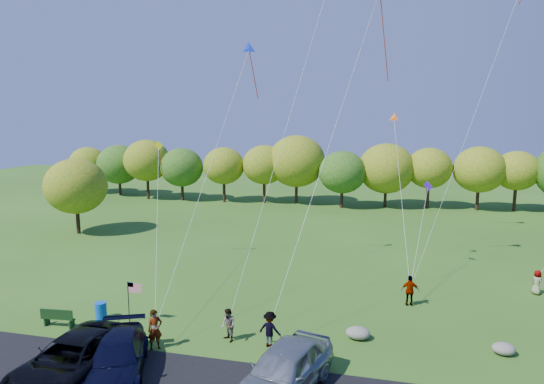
# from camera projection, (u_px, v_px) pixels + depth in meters

# --- Properties ---
(ground) EXTENTS (140.00, 140.00, 0.00)m
(ground) POSITION_uv_depth(u_px,v_px,m) (254.00, 353.00, 22.33)
(ground) COLOR #2D5518
(ground) RESTS_ON ground
(treeline) EXTENTS (76.24, 28.05, 8.32)m
(treeline) POSITION_uv_depth(u_px,v_px,m) (338.00, 167.00, 56.21)
(treeline) COLOR #382114
(treeline) RESTS_ON ground
(minivan_dark) EXTENTS (3.11, 6.44, 1.77)m
(minivan_dark) POSITION_uv_depth(u_px,v_px,m) (72.00, 360.00, 19.84)
(minivan_dark) COLOR black
(minivan_dark) RESTS_ON asphalt_lane
(minivan_navy) EXTENTS (4.27, 5.96, 1.60)m
(minivan_navy) POSITION_uv_depth(u_px,v_px,m) (117.00, 358.00, 20.13)
(minivan_navy) COLOR black
(minivan_navy) RESTS_ON asphalt_lane
(minivan_silver) EXTENTS (3.69, 6.08, 1.93)m
(minivan_silver) POSITION_uv_depth(u_px,v_px,m) (284.00, 370.00, 18.87)
(minivan_silver) COLOR #959B9E
(minivan_silver) RESTS_ON asphalt_lane
(flyer_a) EXTENTS (0.82, 0.81, 1.91)m
(flyer_a) POSITION_uv_depth(u_px,v_px,m) (155.00, 330.00, 22.59)
(flyer_a) COLOR #4C4C59
(flyer_a) RESTS_ON ground
(flyer_b) EXTENTS (1.00, 0.98, 1.62)m
(flyer_b) POSITION_uv_depth(u_px,v_px,m) (228.00, 325.00, 23.39)
(flyer_b) COLOR #4C4C59
(flyer_b) RESTS_ON ground
(flyer_c) EXTENTS (1.21, 0.82, 1.72)m
(flyer_c) POSITION_uv_depth(u_px,v_px,m) (270.00, 329.00, 22.84)
(flyer_c) COLOR #4C4C59
(flyer_c) RESTS_ON ground
(flyer_d) EXTENTS (1.07, 0.52, 1.77)m
(flyer_d) POSITION_uv_depth(u_px,v_px,m) (410.00, 291.00, 27.76)
(flyer_d) COLOR #4C4C59
(flyer_d) RESTS_ON ground
(flyer_e) EXTENTS (0.81, 0.89, 1.52)m
(flyer_e) POSITION_uv_depth(u_px,v_px,m) (537.00, 282.00, 29.51)
(flyer_e) COLOR #4C4C59
(flyer_e) RESTS_ON ground
(park_bench) EXTENTS (1.78, 0.52, 0.98)m
(park_bench) POSITION_uv_depth(u_px,v_px,m) (58.00, 317.00, 24.99)
(park_bench) COLOR #133312
(park_bench) RESTS_ON ground
(trash_barrel) EXTENTS (0.61, 0.61, 0.91)m
(trash_barrel) POSITION_uv_depth(u_px,v_px,m) (101.00, 311.00, 26.02)
(trash_barrel) COLOR blue
(trash_barrel) RESTS_ON ground
(flag_assembly) EXTENTS (0.83, 0.53, 2.22)m
(flag_assembly) POSITION_uv_depth(u_px,v_px,m) (132.00, 293.00, 25.38)
(flag_assembly) COLOR black
(flag_assembly) RESTS_ON ground
(boulder_near) EXTENTS (1.19, 0.93, 0.60)m
(boulder_near) POSITION_uv_depth(u_px,v_px,m) (358.00, 333.00, 23.71)
(boulder_near) COLOR gray
(boulder_near) RESTS_ON ground
(boulder_far) EXTENTS (1.03, 0.86, 0.54)m
(boulder_far) POSITION_uv_depth(u_px,v_px,m) (504.00, 349.00, 22.18)
(boulder_far) COLOR slate
(boulder_far) RESTS_ON ground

